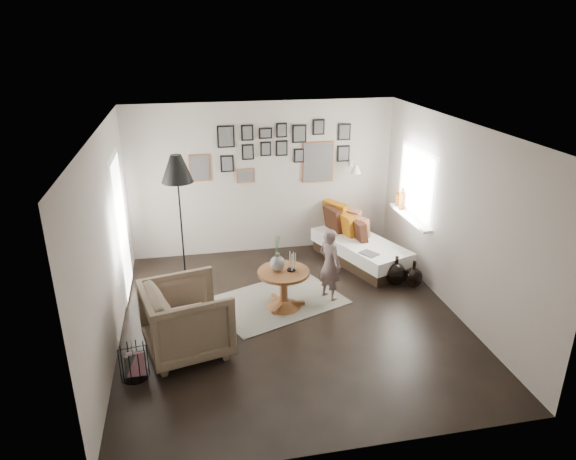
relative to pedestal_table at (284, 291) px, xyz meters
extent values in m
plane|color=black|center=(0.05, -0.32, -0.26)|extent=(4.80, 4.80, 0.00)
plane|color=#A39A8F|center=(0.05, 2.08, 1.04)|extent=(4.50, 0.00, 4.50)
plane|color=#A39A8F|center=(0.05, -2.72, 1.04)|extent=(4.50, 0.00, 4.50)
plane|color=#A39A8F|center=(-2.20, -0.32, 1.04)|extent=(0.00, 4.80, 4.80)
plane|color=#A39A8F|center=(2.30, -0.32, 1.04)|extent=(0.00, 4.80, 4.80)
plane|color=white|center=(0.05, -0.32, 2.34)|extent=(4.80, 4.80, 0.00)
plane|color=white|center=(-2.19, 0.88, 0.79)|extent=(0.00, 2.14, 2.14)
plane|color=white|center=(-2.19, 0.88, 0.79)|extent=(0.00, 1.88, 1.88)
plane|color=white|center=(-2.19, 0.88, 0.79)|extent=(0.00, 1.93, 1.93)
plane|color=white|center=(2.28, 0.88, 1.19)|extent=(0.00, 1.30, 1.30)
plane|color=white|center=(2.28, 0.88, 1.19)|extent=(0.00, 1.14, 1.14)
cube|color=white|center=(2.22, 0.88, 0.62)|extent=(0.15, 1.32, 0.04)
cylinder|color=#8C4C14|center=(2.22, 1.23, 0.78)|extent=(0.10, 0.10, 0.28)
cylinder|color=#8C4C14|center=(2.22, 1.40, 0.75)|extent=(0.08, 0.08, 0.22)
cube|color=brown|center=(-1.00, 2.07, 1.29)|extent=(0.35, 0.03, 0.45)
cube|color=black|center=(-1.00, 2.05, 1.29)|extent=(0.30, 0.01, 0.40)
cube|color=black|center=(-0.55, 2.07, 1.79)|extent=(0.28, 0.03, 0.36)
cube|color=black|center=(-0.55, 2.05, 1.79)|extent=(0.23, 0.01, 0.31)
cube|color=black|center=(-0.55, 2.07, 1.34)|extent=(0.22, 0.03, 0.28)
cube|color=black|center=(-0.55, 2.05, 1.34)|extent=(0.17, 0.01, 0.23)
cube|color=black|center=(-0.20, 2.07, 1.84)|extent=(0.20, 0.03, 0.26)
cube|color=black|center=(-0.20, 2.05, 1.84)|extent=(0.15, 0.01, 0.21)
cube|color=black|center=(-0.20, 2.07, 1.52)|extent=(0.20, 0.03, 0.26)
cube|color=black|center=(-0.20, 2.05, 1.52)|extent=(0.15, 0.01, 0.21)
cube|color=black|center=(0.10, 2.07, 1.82)|extent=(0.22, 0.03, 0.18)
cube|color=black|center=(0.10, 2.05, 1.82)|extent=(0.17, 0.01, 0.13)
cube|color=black|center=(0.10, 2.07, 1.56)|extent=(0.18, 0.03, 0.24)
cube|color=black|center=(0.10, 2.05, 1.56)|extent=(0.13, 0.01, 0.19)
cube|color=black|center=(0.37, 2.07, 1.86)|extent=(0.18, 0.03, 0.24)
cube|color=black|center=(0.37, 2.05, 1.86)|extent=(0.13, 0.01, 0.19)
cube|color=black|center=(0.37, 2.07, 1.56)|extent=(0.20, 0.03, 0.26)
cube|color=black|center=(0.37, 2.05, 1.56)|extent=(0.15, 0.01, 0.21)
cube|color=black|center=(0.67, 2.07, 1.79)|extent=(0.24, 0.03, 0.30)
cube|color=black|center=(0.67, 2.05, 1.79)|extent=(0.19, 0.01, 0.25)
cube|color=black|center=(0.67, 2.07, 1.42)|extent=(0.18, 0.03, 0.24)
cube|color=black|center=(0.67, 2.05, 1.42)|extent=(0.13, 0.01, 0.19)
cube|color=brown|center=(1.00, 2.07, 1.29)|extent=(0.55, 0.03, 0.70)
cube|color=black|center=(1.00, 2.05, 1.29)|extent=(0.50, 0.01, 0.65)
cube|color=black|center=(1.00, 2.07, 1.89)|extent=(0.20, 0.03, 0.26)
cube|color=black|center=(1.00, 2.05, 1.89)|extent=(0.15, 0.01, 0.21)
cube|color=black|center=(1.45, 2.07, 1.79)|extent=(0.22, 0.03, 0.28)
cube|color=black|center=(1.45, 2.05, 1.79)|extent=(0.17, 0.01, 0.23)
cube|color=black|center=(1.45, 2.07, 1.42)|extent=(0.22, 0.03, 0.28)
cube|color=black|center=(1.45, 2.05, 1.42)|extent=(0.17, 0.01, 0.23)
cube|color=brown|center=(-0.25, 2.07, 1.12)|extent=(0.30, 0.03, 0.24)
cube|color=black|center=(-0.25, 2.05, 1.12)|extent=(0.25, 0.01, 0.19)
cube|color=white|center=(1.60, 2.05, 1.24)|extent=(0.06, 0.04, 0.10)
cylinder|color=white|center=(1.60, 1.93, 1.26)|extent=(0.02, 0.24, 0.02)
cone|color=white|center=(1.60, 1.80, 1.20)|extent=(0.18, 0.18, 0.14)
cube|color=beige|center=(-0.06, 0.18, -0.26)|extent=(2.12, 1.81, 0.01)
cone|color=brown|center=(0.00, 0.00, -0.21)|extent=(0.54, 0.54, 0.10)
cylinder|color=brown|center=(0.00, 0.00, 0.03)|extent=(0.11, 0.11, 0.41)
cylinder|color=brown|center=(0.00, 0.00, 0.28)|extent=(0.72, 0.72, 0.04)
ellipsoid|color=black|center=(-0.08, 0.02, 0.42)|extent=(0.21, 0.21, 0.23)
cylinder|color=black|center=(-0.08, 0.02, 0.55)|extent=(0.06, 0.06, 0.04)
cylinder|color=black|center=(0.11, 0.00, 0.32)|extent=(0.12, 0.12, 0.02)
cube|color=black|center=(1.54, 1.20, -0.16)|extent=(1.28, 1.86, 0.20)
cube|color=white|center=(1.54, 1.20, 0.03)|extent=(1.36, 1.94, 0.22)
cube|color=#A25209|center=(1.55, 1.91, 0.37)|extent=(0.43, 0.54, 0.50)
cube|color=black|center=(1.43, 1.82, 0.34)|extent=(0.31, 0.49, 0.45)
cube|color=maroon|center=(1.66, 1.67, 0.33)|extent=(0.42, 0.46, 0.43)
cube|color=#A25209|center=(1.48, 1.54, 0.32)|extent=(0.30, 0.45, 0.41)
cube|color=maroon|center=(1.63, 1.38, 0.30)|extent=(0.36, 0.42, 0.38)
cube|color=black|center=(1.54, 1.25, 0.30)|extent=(0.22, 0.38, 0.36)
cube|color=black|center=(1.49, 0.65, 0.15)|extent=(0.31, 0.33, 0.01)
imported|color=brown|center=(-1.34, -0.80, 0.18)|extent=(1.17, 1.15, 0.89)
cube|color=silver|center=(-1.31, -0.75, 0.22)|extent=(0.47, 0.48, 0.18)
cylinder|color=black|center=(-1.35, 1.10, -0.25)|extent=(0.31, 0.31, 0.03)
cylinder|color=black|center=(-1.35, 1.10, 0.63)|extent=(0.03, 0.03, 1.79)
cone|color=black|center=(-1.35, 1.10, 1.55)|extent=(0.47, 0.47, 0.40)
cube|color=black|center=(-1.95, -1.19, -0.09)|extent=(0.23, 0.18, 0.29)
cube|color=silver|center=(-1.92, -1.21, -0.09)|extent=(0.21, 0.08, 0.29)
ellipsoid|color=black|center=(1.81, 0.33, -0.08)|extent=(0.32, 0.32, 0.36)
cylinder|color=black|center=(1.81, 0.33, 0.16)|extent=(0.05, 0.05, 0.11)
ellipsoid|color=black|center=(2.05, 0.21, -0.10)|extent=(0.28, 0.28, 0.32)
cylinder|color=black|center=(2.05, 0.21, 0.11)|extent=(0.05, 0.05, 0.11)
imported|color=#695553|center=(0.70, 0.13, 0.28)|extent=(0.42, 0.47, 1.08)
camera|label=1|loc=(-1.19, -6.26, 3.44)|focal=32.00mm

